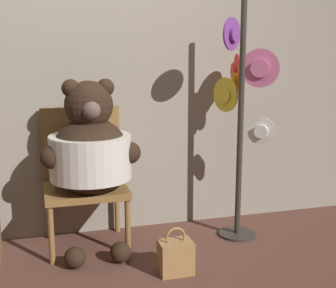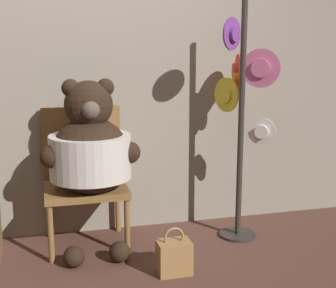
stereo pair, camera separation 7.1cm
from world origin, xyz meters
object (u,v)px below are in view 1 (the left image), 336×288
at_px(teddy_bear, 90,152).
at_px(hat_display_rack, 241,107).
at_px(chair, 84,173).
at_px(handbag_on_ground, 176,256).

height_order(teddy_bear, hat_display_rack, hat_display_rack).
distance_m(chair, teddy_bear, 0.27).
height_order(chair, teddy_bear, teddy_bear).
bearing_deg(chair, teddy_bear, -78.80).
bearing_deg(chair, hat_display_rack, -8.71).
bearing_deg(handbag_on_ground, teddy_bear, 133.51).
distance_m(hat_display_rack, handbag_on_ground, 1.20).
relative_size(chair, hat_display_rack, 0.57).
height_order(hat_display_rack, handbag_on_ground, hat_display_rack).
xyz_separation_m(hat_display_rack, handbag_on_ground, (-0.65, -0.49, -0.89)).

